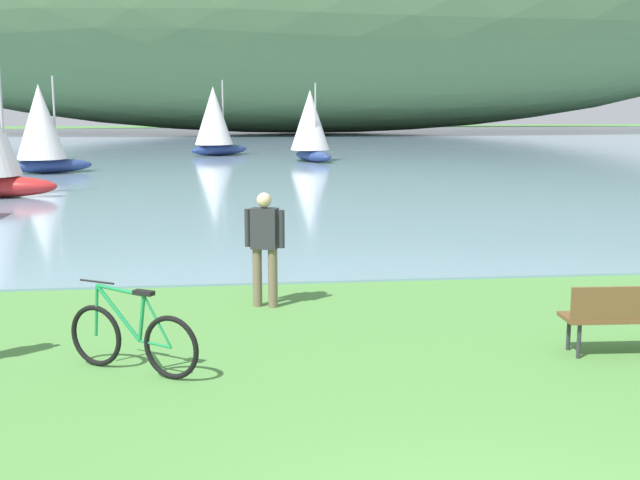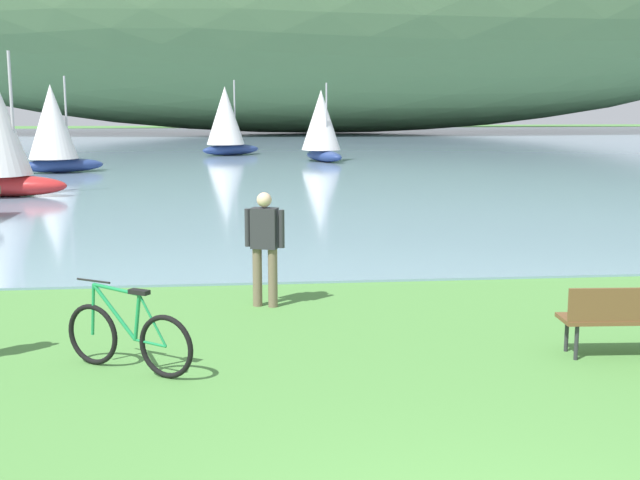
# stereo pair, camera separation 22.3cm
# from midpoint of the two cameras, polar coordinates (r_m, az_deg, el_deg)

# --- Properties ---
(bay_water) EXTENTS (180.00, 80.00, 0.04)m
(bay_water) POSITION_cam_midpoint_polar(r_m,az_deg,el_deg) (53.34, -4.07, 6.46)
(bay_water) COLOR #7A99B2
(bay_water) RESTS_ON ground
(park_bench_near_camera) EXTENTS (1.82, 0.58, 0.88)m
(park_bench_near_camera) POSITION_cam_midpoint_polar(r_m,az_deg,el_deg) (10.43, 22.03, -4.86)
(park_bench_near_camera) COLOR brown
(park_bench_near_camera) RESTS_ON ground
(bicycle_leaning_near_bench) EXTENTS (1.52, 1.00, 1.01)m
(bicycle_leaning_near_bench) POSITION_cam_midpoint_polar(r_m,az_deg,el_deg) (9.43, -12.67, -6.67)
(bicycle_leaning_near_bench) COLOR black
(bicycle_leaning_near_bench) RESTS_ON ground
(person_at_shoreline) EXTENTS (0.58, 0.34, 1.71)m
(person_at_shoreline) POSITION_cam_midpoint_polar(r_m,az_deg,el_deg) (11.97, -3.38, -0.12)
(person_at_shoreline) COLOR #72604C
(person_at_shoreline) RESTS_ON ground
(sailboat_mid_bay) EXTENTS (3.56, 2.62, 4.04)m
(sailboat_mid_bay) POSITION_cam_midpoint_polar(r_m,az_deg,el_deg) (36.05, -18.06, 7.52)
(sailboat_mid_bay) COLOR navy
(sailboat_mid_bay) RESTS_ON bay_water
(sailboat_toward_hillside) EXTENTS (2.55, 3.41, 3.88)m
(sailboat_toward_hillside) POSITION_cam_midpoint_polar(r_m,az_deg,el_deg) (40.96, 0.26, 8.10)
(sailboat_toward_hillside) COLOR navy
(sailboat_toward_hillside) RESTS_ON bay_water
(sailboat_far_off) EXTENTS (3.56, 2.91, 4.15)m
(sailboat_far_off) POSITION_cam_midpoint_polar(r_m,az_deg,el_deg) (45.76, -6.48, 8.37)
(sailboat_far_off) COLOR navy
(sailboat_far_off) RESTS_ON bay_water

